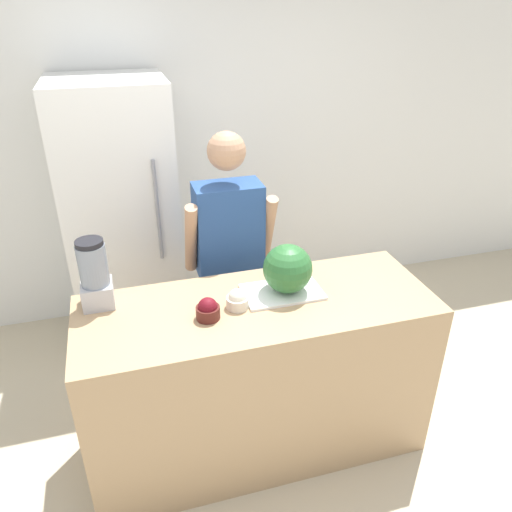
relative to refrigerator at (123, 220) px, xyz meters
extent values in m
plane|color=beige|center=(0.59, -1.60, -0.93)|extent=(14.00, 14.00, 0.00)
cube|color=white|center=(0.59, 0.39, 0.37)|extent=(8.00, 0.06, 2.60)
cube|color=tan|center=(0.59, -1.27, -0.46)|extent=(1.79, 0.67, 0.95)
cube|color=white|center=(0.00, 0.00, 0.00)|extent=(0.72, 0.68, 1.87)
cylinder|color=gray|center=(0.22, -0.36, 0.19)|extent=(0.02, 0.02, 0.65)
cube|color=gray|center=(0.59, -0.66, -0.53)|extent=(0.29, 0.18, 0.80)
cube|color=#284C8C|center=(0.59, -0.66, 0.15)|extent=(0.39, 0.22, 0.56)
sphere|color=tan|center=(0.59, -0.66, 0.62)|extent=(0.22, 0.22, 0.22)
cylinder|color=tan|center=(0.36, -0.70, 0.14)|extent=(0.07, 0.23, 0.47)
cylinder|color=tan|center=(0.82, -0.70, 0.14)|extent=(0.07, 0.23, 0.47)
cube|color=white|center=(0.74, -1.21, 0.02)|extent=(0.40, 0.25, 0.01)
sphere|color=#2D6B33|center=(0.77, -1.21, 0.16)|extent=(0.25, 0.25, 0.25)
cylinder|color=#511E19|center=(0.33, -1.33, 0.05)|extent=(0.11, 0.11, 0.06)
sphere|color=maroon|center=(0.33, -1.33, 0.08)|extent=(0.09, 0.09, 0.09)
cylinder|color=beige|center=(0.49, -1.28, 0.04)|extent=(0.11, 0.11, 0.06)
sphere|color=white|center=(0.49, -1.28, 0.07)|extent=(0.09, 0.09, 0.09)
cube|color=#B7B7BC|center=(-0.16, -1.06, 0.08)|extent=(0.15, 0.15, 0.12)
cylinder|color=gray|center=(-0.16, -1.06, 0.24)|extent=(0.14, 0.14, 0.21)
cylinder|color=black|center=(-0.16, -1.06, 0.36)|extent=(0.13, 0.13, 0.02)
camera|label=1|loc=(0.01, -3.26, 1.39)|focal=35.00mm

